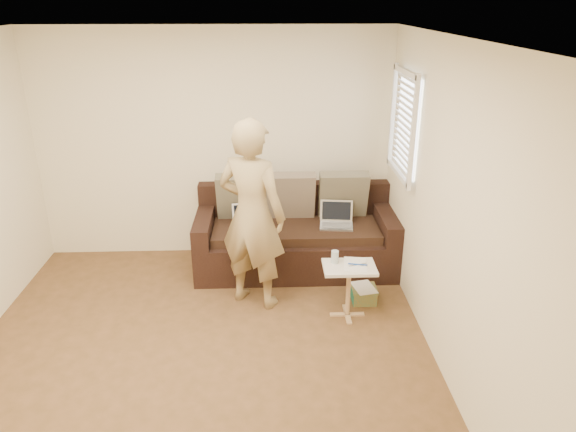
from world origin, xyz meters
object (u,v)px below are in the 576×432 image
at_px(striped_box, 364,294).
at_px(person, 252,215).
at_px(drinking_glass, 335,257).
at_px(laptop_silver, 336,227).
at_px(sofa, 296,232).
at_px(laptop_white, 250,228).
at_px(side_table, 348,291).

bearing_deg(striped_box, person, 177.04).
bearing_deg(drinking_glass, laptop_silver, 81.80).
relative_size(person, striped_box, 7.41).
distance_m(sofa, drinking_glass, 1.03).
distance_m(laptop_silver, laptop_white, 0.95).
bearing_deg(laptop_silver, person, -137.12).
xyz_separation_m(laptop_white, drinking_glass, (0.82, -0.88, 0.08)).
bearing_deg(drinking_glass, striped_box, 28.53).
distance_m(laptop_white, person, 0.77).
bearing_deg(side_table, person, 161.01).
xyz_separation_m(laptop_silver, laptop_white, (-0.95, -0.01, 0.00)).
relative_size(sofa, laptop_silver, 6.11).
distance_m(sofa, laptop_white, 0.52).
distance_m(laptop_white, striped_box, 1.42).
height_order(person, striped_box, person).
height_order(laptop_white, striped_box, laptop_white).
height_order(side_table, drinking_glass, drinking_glass).
bearing_deg(side_table, drinking_glass, 150.54).
distance_m(drinking_glass, striped_box, 0.64).
distance_m(sofa, side_table, 1.14).
height_order(sofa, laptop_silver, sofa).
distance_m(laptop_silver, drinking_glass, 0.90).
height_order(laptop_silver, side_table, laptop_silver).
bearing_deg(sofa, drinking_glass, -71.78).
height_order(laptop_white, drinking_glass, drinking_glass).
bearing_deg(person, sofa, -95.66).
height_order(laptop_silver, laptop_white, laptop_white).
distance_m(side_table, drinking_glass, 0.36).
bearing_deg(drinking_glass, person, 162.93).
relative_size(person, side_table, 3.49).
bearing_deg(laptop_silver, drinking_glass, -91.12).
bearing_deg(striped_box, side_table, -128.49).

